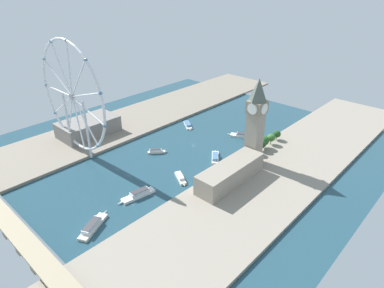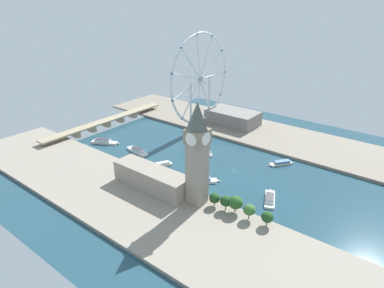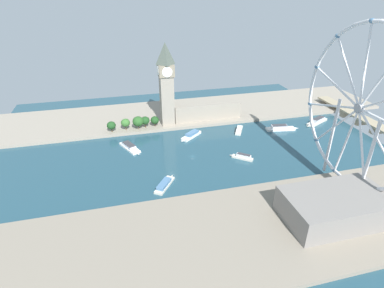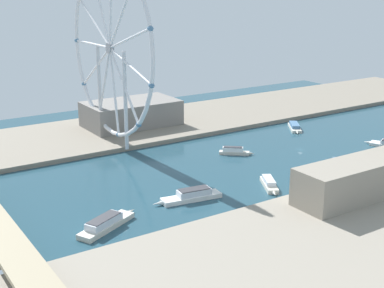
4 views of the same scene
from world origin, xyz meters
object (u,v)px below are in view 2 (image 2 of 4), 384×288
tour_boat_2 (270,199)px  clock_tower (197,153)px  parliament_block (152,178)px  tour_boat_5 (161,165)px  tour_boat_4 (203,180)px  river_bridge (106,122)px  ferris_wheel (200,80)px  riverside_hall (233,117)px  tour_boat_6 (208,152)px  tour_boat_3 (281,163)px  tour_boat_1 (104,142)px  tour_boat_0 (137,151)px

tour_boat_2 → clock_tower: bearing=109.2°
parliament_block → tour_boat_5: parliament_block is taller
clock_tower → tour_boat_4: (33.79, 18.35, -46.19)m
river_bridge → tour_boat_4: river_bridge is taller
ferris_wheel → riverside_hall: ferris_wheel is taller
tour_boat_2 → tour_boat_6: (45.31, 97.76, 0.19)m
tour_boat_3 → riverside_hall: bearing=-88.4°
river_bridge → tour_boat_6: (15.65, -158.69, -4.58)m
tour_boat_6 → river_bridge: bearing=-134.6°
ferris_wheel → riverside_hall: 69.33m
tour_boat_4 → tour_boat_6: (55.37, 33.94, 0.01)m
riverside_hall → river_bridge: 170.86m
parliament_block → tour_boat_1: size_ratio=2.17×
river_bridge → tour_boat_6: size_ratio=9.86×
clock_tower → river_bridge: bearing=70.8°
riverside_hall → tour_boat_5: (-148.28, -6.74, -10.18)m
riverside_hall → tour_boat_6: size_ratio=3.50×
river_bridge → tour_boat_3: bearing=-80.2°
ferris_wheel → tour_boat_6: 103.06m
tour_boat_4 → tour_boat_0: bearing=136.3°
tour_boat_1 → tour_boat_6: tour_boat_1 is taller
riverside_hall → parliament_block: bearing=-170.3°
clock_tower → parliament_block: clock_tower is taller
tour_boat_0 → tour_boat_1: (-6.66, 49.82, 0.06)m
tour_boat_2 → tour_boat_3: (69.98, 21.89, -0.16)m
riverside_hall → tour_boat_6: riverside_hall is taller
ferris_wheel → tour_boat_4: bearing=-141.6°
parliament_block → tour_boat_1: (41.02, 120.01, -9.93)m
tour_boat_2 → tour_boat_5: bearing=70.5°
parliament_block → riverside_hall: parliament_block is taller
river_bridge → tour_boat_5: (-40.48, -139.19, -4.79)m
ferris_wheel → tour_boat_0: ferris_wheel is taller
ferris_wheel → tour_boat_1: ferris_wheel is taller
ferris_wheel → tour_boat_5: ferris_wheel is taller
riverside_hall → tour_boat_1: bearing=149.1°
parliament_block → ferris_wheel: 174.98m
river_bridge → tour_boat_6: river_bridge is taller
clock_tower → tour_boat_0: 131.81m
ferris_wheel → tour_boat_4: size_ratio=4.52×
ferris_wheel → tour_boat_5: 136.38m
ferris_wheel → tour_boat_3: (-34.34, -132.43, -63.12)m
tour_boat_2 → parliament_block: bearing=94.0°
parliament_block → tour_boat_1: bearing=71.1°
tour_boat_3 → tour_boat_6: (-24.67, 75.87, 0.35)m
tour_boat_5 → clock_tower: bearing=93.7°
clock_tower → riverside_hall: (181.32, 78.53, -36.21)m
tour_boat_4 → riverside_hall: bearing=72.7°
tour_boat_0 → tour_boat_3: (72.70, -140.06, -0.55)m
tour_boat_2 → tour_boat_4: tour_boat_4 is taller
tour_boat_0 → tour_boat_6: (48.03, -64.19, -0.19)m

